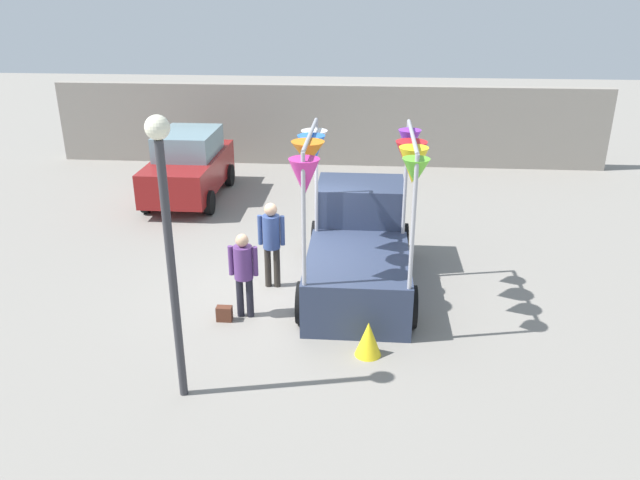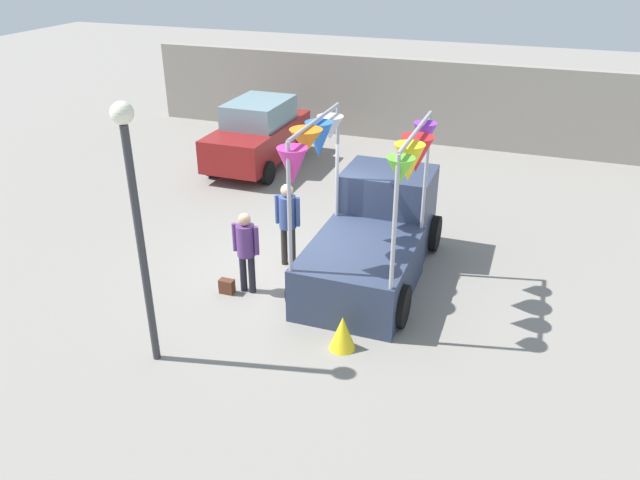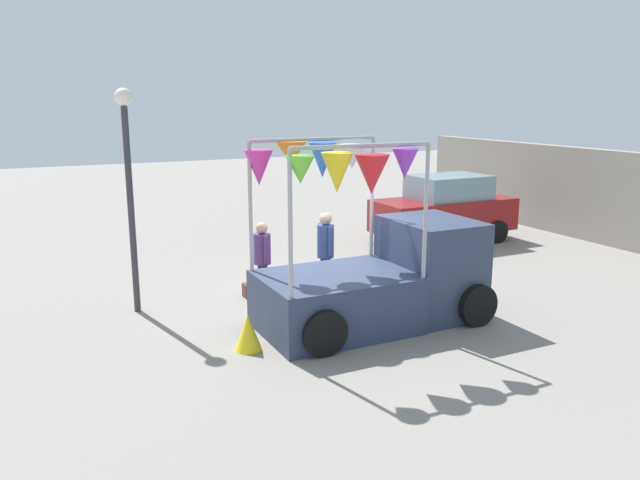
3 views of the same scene
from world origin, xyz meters
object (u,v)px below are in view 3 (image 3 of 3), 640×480
object	(u,v)px
folded_kite_bundle_sunflower	(248,332)
handbag	(248,291)
person_vendor	(326,246)
vendor_truck	(384,271)
parked_car	(445,208)
street_lamp	(128,170)
person_customer	(262,254)

from	to	relation	value
folded_kite_bundle_sunflower	handbag	bearing A→B (deg)	160.60
person_vendor	handbag	distance (m)	1.84
person_vendor	handbag	xyz separation A→B (m)	(-0.67, -1.44, -0.93)
folded_kite_bundle_sunflower	vendor_truck	bearing A→B (deg)	94.76
parked_car	street_lamp	bearing A→B (deg)	-75.43
parked_car	person_customer	size ratio (longest dim) A/B	2.47
parked_car	person_customer	xyz separation A→B (m)	(2.80, -6.56, 0.03)
person_customer	street_lamp	distance (m)	2.98
vendor_truck	handbag	xyz separation A→B (m)	(-2.37, -1.76, -0.81)
person_customer	street_lamp	xyz separation A→B (m)	(-0.48, -2.38, 1.72)
person_customer	handbag	world-z (taller)	person_customer
parked_car	street_lamp	xyz separation A→B (m)	(2.32, -8.94, 1.75)
vendor_truck	parked_car	xyz separation A→B (m)	(-4.83, 5.00, -0.00)
parked_car	handbag	bearing A→B (deg)	-70.05
folded_kite_bundle_sunflower	street_lamp	bearing A→B (deg)	-155.05
parked_car	person_customer	distance (m)	7.14
person_vendor	handbag	world-z (taller)	person_vendor
street_lamp	vendor_truck	bearing A→B (deg)	57.60
person_customer	person_vendor	bearing A→B (deg)	75.62
vendor_truck	street_lamp	bearing A→B (deg)	-122.40
person_vendor	folded_kite_bundle_sunflower	xyz separation A→B (m)	(1.93, -2.35, -0.77)
vendor_truck	person_customer	bearing A→B (deg)	-142.30
person_customer	parked_car	bearing A→B (deg)	113.15
person_vendor	street_lamp	xyz separation A→B (m)	(-0.80, -3.62, 1.62)
vendor_truck	folded_kite_bundle_sunflower	distance (m)	2.76
parked_car	person_customer	world-z (taller)	parked_car
folded_kite_bundle_sunflower	person_vendor	bearing A→B (deg)	129.30
parked_car	folded_kite_bundle_sunflower	xyz separation A→B (m)	(5.05, -7.67, -0.64)
street_lamp	folded_kite_bundle_sunflower	world-z (taller)	street_lamp
person_customer	folded_kite_bundle_sunflower	size ratio (longest dim) A/B	2.69
vendor_truck	parked_car	world-z (taller)	vendor_truck
person_customer	handbag	size ratio (longest dim) A/B	5.77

